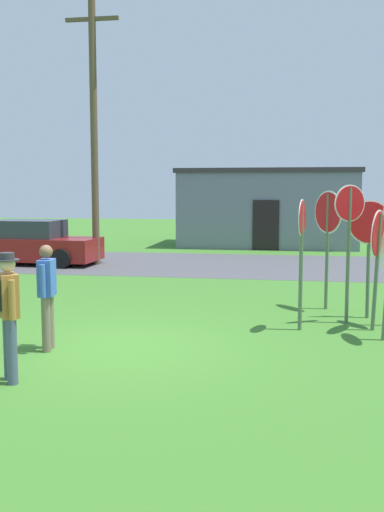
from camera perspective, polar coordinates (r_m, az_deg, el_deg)
ground_plane at (r=9.73m, az=-6.95°, el=-8.78°), size 80.00×80.00×0.00m
street_asphalt at (r=20.05m, az=1.72°, el=-0.79°), size 60.00×6.40×0.01m
building_background at (r=26.91m, az=7.41°, el=4.71°), size 7.89×4.65×3.45m
utility_pole at (r=20.23m, az=-9.52°, el=12.02°), size 1.80×0.24×8.68m
parked_car_on_street at (r=20.76m, az=-15.12°, el=1.14°), size 4.36×2.14×1.51m
stop_sign_low_front at (r=12.07m, az=16.87°, el=1.81°), size 0.87×0.20×2.35m
stop_sign_tallest at (r=11.46m, az=15.04°, el=2.42°), size 0.59×0.39×2.65m
stop_sign_rear_left at (r=12.72m, az=13.06°, el=2.76°), size 0.52×0.76×2.53m
stop_sign_far_back at (r=10.71m, az=10.61°, el=1.27°), size 0.14×0.66×2.38m
stop_sign_rear_right at (r=11.01m, az=17.60°, el=0.77°), size 0.37×0.82×2.20m
person_in_teal at (r=8.11m, az=-17.55°, el=-4.81°), size 0.47×0.48×1.74m
person_on_left at (r=9.57m, az=-13.93°, el=-3.36°), size 0.27×0.57×1.69m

